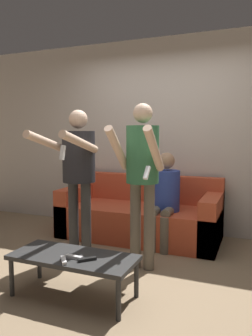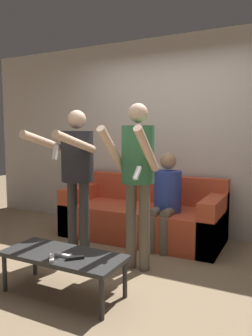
{
  "view_description": "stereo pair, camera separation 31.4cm",
  "coord_description": "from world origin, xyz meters",
  "px_view_note": "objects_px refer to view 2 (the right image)",
  "views": [
    {
      "loc": [
        1.21,
        -2.88,
        1.38
      ],
      "look_at": [
        -0.23,
        0.64,
        0.98
      ],
      "focal_mm": 35.0,
      "sensor_mm": 36.0,
      "label": 1
    },
    {
      "loc": [
        1.5,
        -2.75,
        1.38
      ],
      "look_at": [
        -0.23,
        0.64,
        0.98
      ],
      "focal_mm": 35.0,
      "sensor_mm": 36.0,
      "label": 2
    }
  ],
  "objects_px": {
    "remote_far": "(63,255)",
    "coffee_table": "(63,258)",
    "couch": "(143,217)",
    "person_standing_left": "(76,165)",
    "person_seated": "(166,195)",
    "remote_mid": "(75,258)",
    "remote_near": "(52,258)",
    "person_standing_right": "(137,167)"
  },
  "relations": [
    {
      "from": "remote_near",
      "to": "remote_mid",
      "type": "xyz_separation_m",
      "value": [
        0.16,
        0.09,
        0.0
      ]
    },
    {
      "from": "person_standing_left",
      "to": "person_standing_right",
      "type": "bearing_deg",
      "value": 0.68
    },
    {
      "from": "remote_mid",
      "to": "remote_far",
      "type": "relative_size",
      "value": 0.87
    },
    {
      "from": "person_standing_left",
      "to": "coffee_table",
      "type": "xyz_separation_m",
      "value": [
        0.39,
        -0.75,
        -0.71
      ]
    },
    {
      "from": "person_standing_right",
      "to": "coffee_table",
      "type": "xyz_separation_m",
      "value": [
        -0.34,
        -0.76,
        -0.72
      ]
    },
    {
      "from": "couch",
      "to": "person_standing_left",
      "type": "relative_size",
      "value": 1.27
    },
    {
      "from": "person_standing_right",
      "to": "remote_near",
      "type": "xyz_separation_m",
      "value": [
        -0.34,
        -0.91,
        -0.67
      ]
    },
    {
      "from": "person_standing_left",
      "to": "person_seated",
      "type": "bearing_deg",
      "value": 45.7
    },
    {
      "from": "couch",
      "to": "person_standing_right",
      "type": "distance_m",
      "value": 1.29
    },
    {
      "from": "coffee_table",
      "to": "remote_near",
      "type": "xyz_separation_m",
      "value": [
        0.0,
        -0.15,
        0.05
      ]
    },
    {
      "from": "coffee_table",
      "to": "remote_mid",
      "type": "height_order",
      "value": "remote_mid"
    },
    {
      "from": "person_standing_left",
      "to": "remote_near",
      "type": "bearing_deg",
      "value": -66.49
    },
    {
      "from": "person_standing_right",
      "to": "person_seated",
      "type": "relative_size",
      "value": 1.46
    },
    {
      "from": "couch",
      "to": "person_standing_left",
      "type": "xyz_separation_m",
      "value": [
        -0.36,
        -0.98,
        0.76
      ]
    },
    {
      "from": "remote_near",
      "to": "coffee_table",
      "type": "bearing_deg",
      "value": 91.45
    },
    {
      "from": "person_standing_right",
      "to": "person_seated",
      "type": "xyz_separation_m",
      "value": [
        0.03,
        0.77,
        -0.41
      ]
    },
    {
      "from": "couch",
      "to": "remote_near",
      "type": "height_order",
      "value": "couch"
    },
    {
      "from": "remote_near",
      "to": "person_seated",
      "type": "bearing_deg",
      "value": 77.78
    },
    {
      "from": "person_seated",
      "to": "remote_near",
      "type": "relative_size",
      "value": 8.19
    },
    {
      "from": "coffee_table",
      "to": "remote_near",
      "type": "height_order",
      "value": "remote_near"
    },
    {
      "from": "person_seated",
      "to": "coffee_table",
      "type": "distance_m",
      "value": 1.6
    },
    {
      "from": "remote_near",
      "to": "person_standing_right",
      "type": "bearing_deg",
      "value": 69.79
    },
    {
      "from": "remote_mid",
      "to": "coffee_table",
      "type": "bearing_deg",
      "value": 159.67
    },
    {
      "from": "coffee_table",
      "to": "remote_mid",
      "type": "distance_m",
      "value": 0.18
    },
    {
      "from": "couch",
      "to": "remote_mid",
      "type": "height_order",
      "value": "couch"
    },
    {
      "from": "person_seated",
      "to": "remote_near",
      "type": "xyz_separation_m",
      "value": [
        -0.36,
        -1.68,
        -0.26
      ]
    },
    {
      "from": "remote_mid",
      "to": "couch",
      "type": "bearing_deg",
      "value": 96.13
    },
    {
      "from": "person_standing_left",
      "to": "person_standing_right",
      "type": "xyz_separation_m",
      "value": [
        0.73,
        0.01,
        0.01
      ]
    },
    {
      "from": "person_standing_left",
      "to": "person_standing_right",
      "type": "height_order",
      "value": "person_standing_right"
    },
    {
      "from": "person_standing_left",
      "to": "remote_mid",
      "type": "distance_m",
      "value": 1.19
    },
    {
      "from": "couch",
      "to": "remote_near",
      "type": "bearing_deg",
      "value": -89.12
    },
    {
      "from": "person_standing_right",
      "to": "remote_mid",
      "type": "xyz_separation_m",
      "value": [
        -0.17,
        -0.82,
        -0.67
      ]
    },
    {
      "from": "person_standing_left",
      "to": "remote_mid",
      "type": "bearing_deg",
      "value": -55.67
    },
    {
      "from": "person_standing_right",
      "to": "coffee_table",
      "type": "bearing_deg",
      "value": -114.04
    },
    {
      "from": "person_standing_right",
      "to": "remote_far",
      "type": "xyz_separation_m",
      "value": [
        -0.3,
        -0.82,
        -0.67
      ]
    },
    {
      "from": "person_standing_right",
      "to": "person_seated",
      "type": "distance_m",
      "value": 0.87
    },
    {
      "from": "remote_far",
      "to": "coffee_table",
      "type": "bearing_deg",
      "value": 126.03
    },
    {
      "from": "person_standing_left",
      "to": "remote_near",
      "type": "height_order",
      "value": "person_standing_left"
    },
    {
      "from": "coffee_table",
      "to": "remote_far",
      "type": "bearing_deg",
      "value": -53.97
    },
    {
      "from": "couch",
      "to": "remote_mid",
      "type": "xyz_separation_m",
      "value": [
        0.19,
        -1.79,
        0.1
      ]
    },
    {
      "from": "person_seated",
      "to": "remote_near",
      "type": "height_order",
      "value": "person_seated"
    },
    {
      "from": "remote_near",
      "to": "couch",
      "type": "bearing_deg",
      "value": 90.88
    }
  ]
}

